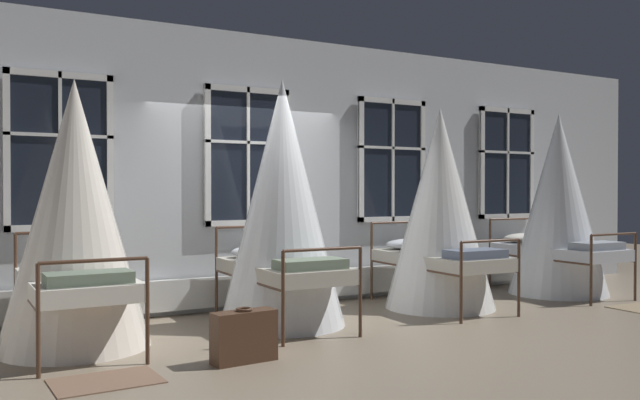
{
  "coord_description": "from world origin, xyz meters",
  "views": [
    {
      "loc": [
        -3.22,
        -6.45,
        1.47
      ],
      "look_at": [
        0.44,
        0.1,
        1.36
      ],
      "focal_mm": 37.25,
      "sensor_mm": 36.0,
      "label": 1
    }
  ],
  "objects_px": {
    "cot_fifth": "(558,206)",
    "suitcase_dark": "(244,336)",
    "cot_fourth": "(440,211)",
    "cot_third": "(282,206)",
    "cot_second": "(75,218)"
  },
  "relations": [
    {
      "from": "cot_fifth",
      "to": "suitcase_dark",
      "type": "height_order",
      "value": "cot_fifth"
    },
    {
      "from": "cot_third",
      "to": "suitcase_dark",
      "type": "height_order",
      "value": "cot_third"
    },
    {
      "from": "cot_second",
      "to": "suitcase_dark",
      "type": "bearing_deg",
      "value": -137.33
    },
    {
      "from": "suitcase_dark",
      "to": "cot_fourth",
      "type": "bearing_deg",
      "value": 17.01
    },
    {
      "from": "cot_fourth",
      "to": "cot_third",
      "type": "bearing_deg",
      "value": 91.44
    },
    {
      "from": "cot_second",
      "to": "cot_third",
      "type": "bearing_deg",
      "value": -90.28
    },
    {
      "from": "cot_third",
      "to": "cot_fourth",
      "type": "bearing_deg",
      "value": -89.19
    },
    {
      "from": "cot_fourth",
      "to": "suitcase_dark",
      "type": "distance_m",
      "value": 3.56
    },
    {
      "from": "cot_fifth",
      "to": "suitcase_dark",
      "type": "bearing_deg",
      "value": 104.81
    },
    {
      "from": "cot_fourth",
      "to": "cot_fifth",
      "type": "xyz_separation_m",
      "value": [
        2.19,
        0.05,
        0.03
      ]
    },
    {
      "from": "cot_second",
      "to": "cot_fifth",
      "type": "relative_size",
      "value": 0.98
    },
    {
      "from": "cot_fourth",
      "to": "suitcase_dark",
      "type": "relative_size",
      "value": 4.37
    },
    {
      "from": "cot_second",
      "to": "cot_fourth",
      "type": "relative_size",
      "value": 1.0
    },
    {
      "from": "cot_second",
      "to": "cot_fourth",
      "type": "xyz_separation_m",
      "value": [
        4.36,
        0.01,
        -0.0
      ]
    },
    {
      "from": "cot_fourth",
      "to": "cot_fifth",
      "type": "relative_size",
      "value": 0.98
    }
  ]
}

